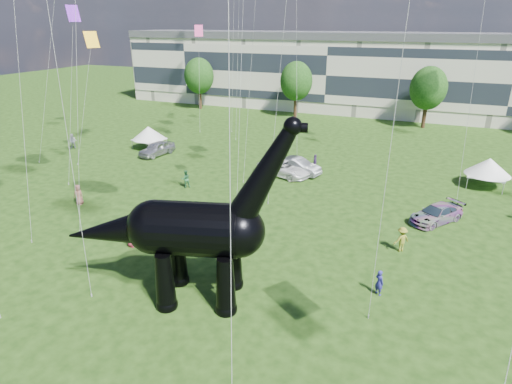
% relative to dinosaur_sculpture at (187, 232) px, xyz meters
% --- Properties ---
extents(ground, '(220.00, 220.00, 0.00)m').
position_rel_dinosaur_sculpture_xyz_m(ground, '(1.97, -3.15, -4.16)').
color(ground, '#16330C').
rests_on(ground, ground).
extents(terrace_row, '(78.00, 11.00, 12.00)m').
position_rel_dinosaur_sculpture_xyz_m(terrace_row, '(-6.03, 58.85, 1.84)').
color(terrace_row, beige).
rests_on(terrace_row, ground).
extents(tree_far_left, '(5.20, 5.20, 9.44)m').
position_rel_dinosaur_sculpture_xyz_m(tree_far_left, '(-28.03, 49.85, 2.14)').
color(tree_far_left, '#382314').
rests_on(tree_far_left, ground).
extents(tree_mid_left, '(5.20, 5.20, 9.44)m').
position_rel_dinosaur_sculpture_xyz_m(tree_mid_left, '(-10.03, 49.85, 2.14)').
color(tree_mid_left, '#382314').
rests_on(tree_mid_left, ground).
extents(tree_mid_right, '(5.20, 5.20, 9.44)m').
position_rel_dinosaur_sculpture_xyz_m(tree_mid_right, '(9.97, 49.85, 2.14)').
color(tree_mid_right, '#382314').
rests_on(tree_mid_right, ground).
extents(dinosaur_sculpture, '(13.40, 5.72, 11.01)m').
position_rel_dinosaur_sculpture_xyz_m(dinosaur_sculpture, '(0.00, 0.00, 0.00)').
color(dinosaur_sculpture, black).
rests_on(dinosaur_sculpture, ground).
extents(car_silver, '(2.77, 5.05, 1.63)m').
position_rel_dinosaur_sculpture_xyz_m(car_silver, '(-18.24, 22.57, -3.34)').
color(car_silver, '#BCBCC2').
rests_on(car_silver, ground).
extents(car_grey, '(5.28, 2.92, 1.65)m').
position_rel_dinosaur_sculpture_xyz_m(car_grey, '(-0.93, 22.82, -3.33)').
color(car_grey, slate).
rests_on(car_grey, ground).
extents(car_white, '(6.18, 4.09, 1.58)m').
position_rel_dinosaur_sculpture_xyz_m(car_white, '(-2.00, 21.69, -3.37)').
color(car_white, white).
rests_on(car_white, ground).
extents(car_dark, '(4.45, 5.07, 1.41)m').
position_rel_dinosaur_sculpture_xyz_m(car_dark, '(12.74, 16.03, -3.45)').
color(car_dark, '#595960').
rests_on(car_dark, ground).
extents(gazebo_near, '(4.51, 4.51, 2.85)m').
position_rel_dinosaur_sculpture_xyz_m(gazebo_near, '(16.85, 26.23, -2.15)').
color(gazebo_near, white).
rests_on(gazebo_near, ground).
extents(gazebo_left, '(4.70, 4.70, 2.79)m').
position_rel_dinosaur_sculpture_xyz_m(gazebo_left, '(-20.83, 24.69, -2.20)').
color(gazebo_left, silver).
rests_on(gazebo_left, ground).
extents(visitors, '(53.10, 28.79, 1.85)m').
position_rel_dinosaur_sculpture_xyz_m(visitors, '(-1.52, 14.81, -3.29)').
color(visitors, olive).
rests_on(visitors, ground).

